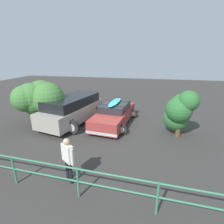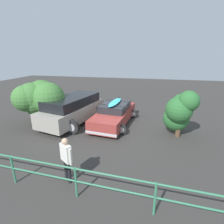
{
  "view_description": "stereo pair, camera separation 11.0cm",
  "coord_description": "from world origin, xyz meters",
  "px_view_note": "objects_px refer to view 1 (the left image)",
  "views": [
    {
      "loc": [
        -2.09,
        9.82,
        4.15
      ],
      "look_at": [
        -0.03,
        0.42,
        0.95
      ],
      "focal_mm": 28.0,
      "sensor_mm": 36.0,
      "label": 1
    },
    {
      "loc": [
        -2.2,
        9.8,
        4.15
      ],
      "look_at": [
        -0.03,
        0.42,
        0.95
      ],
      "focal_mm": 28.0,
      "sensor_mm": 36.0,
      "label": 2
    }
  ],
  "objects_px": {
    "sedan_car": "(114,114)",
    "bush_near_left": "(179,111)",
    "bush_near_right": "(38,99)",
    "person_bystander": "(68,156)",
    "suv_car": "(73,109)"
  },
  "relations": [
    {
      "from": "suv_car",
      "to": "bush_near_left",
      "type": "height_order",
      "value": "bush_near_left"
    },
    {
      "from": "sedan_car",
      "to": "bush_near_left",
      "type": "bearing_deg",
      "value": 164.81
    },
    {
      "from": "sedan_car",
      "to": "bush_near_left",
      "type": "height_order",
      "value": "bush_near_left"
    },
    {
      "from": "person_bystander",
      "to": "sedan_car",
      "type": "bearing_deg",
      "value": -94.24
    },
    {
      "from": "sedan_car",
      "to": "suv_car",
      "type": "distance_m",
      "value": 2.6
    },
    {
      "from": "sedan_car",
      "to": "bush_near_right",
      "type": "bearing_deg",
      "value": 14.18
    },
    {
      "from": "bush_near_right",
      "to": "suv_car",
      "type": "bearing_deg",
      "value": -159.6
    },
    {
      "from": "sedan_car",
      "to": "bush_near_left",
      "type": "relative_size",
      "value": 1.85
    },
    {
      "from": "suv_car",
      "to": "person_bystander",
      "type": "height_order",
      "value": "suv_car"
    },
    {
      "from": "suv_car",
      "to": "person_bystander",
      "type": "bearing_deg",
      "value": 112.79
    },
    {
      "from": "sedan_car",
      "to": "person_bystander",
      "type": "height_order",
      "value": "person_bystander"
    },
    {
      "from": "sedan_car",
      "to": "bush_near_right",
      "type": "distance_m",
      "value": 4.65
    },
    {
      "from": "suv_car",
      "to": "bush_near_left",
      "type": "distance_m",
      "value": 6.22
    },
    {
      "from": "sedan_car",
      "to": "suv_car",
      "type": "relative_size",
      "value": 0.91
    },
    {
      "from": "bush_near_right",
      "to": "bush_near_left",
      "type": "bearing_deg",
      "value": -179.06
    }
  ]
}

